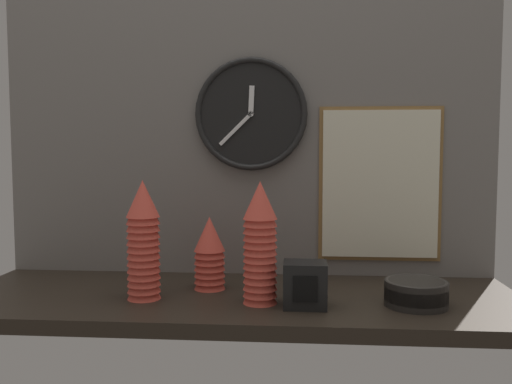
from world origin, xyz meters
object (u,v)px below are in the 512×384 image
at_px(cup_stack_center, 210,253).
at_px(napkin_dispenser, 305,285).
at_px(menu_board, 380,184).
at_px(cup_stack_center_left, 143,240).
at_px(bowl_stack_far_right, 416,292).
at_px(cup_stack_center_right, 260,243).
at_px(wall_clock, 251,114).

relative_size(cup_stack_center, napkin_dispenser, 1.81).
bearing_deg(cup_stack_center, menu_board, 20.93).
height_order(cup_stack_center_left, bowl_stack_far_right, cup_stack_center_left).
height_order(cup_stack_center_right, napkin_dispenser, cup_stack_center_right).
bearing_deg(cup_stack_center_right, bowl_stack_far_right, 0.86).
bearing_deg(napkin_dispenser, cup_stack_center_left, 174.41).
xyz_separation_m(cup_stack_center_right, menu_board, (0.36, 0.34, 0.14)).
height_order(wall_clock, napkin_dispenser, wall_clock).
relative_size(cup_stack_center_left, wall_clock, 0.90).
relative_size(wall_clock, menu_board, 0.73).
height_order(cup_stack_center, napkin_dispenser, cup_stack_center).
xyz_separation_m(menu_board, napkin_dispenser, (-0.24, -0.36, -0.24)).
xyz_separation_m(cup_stack_center_right, cup_stack_center, (-0.16, 0.14, -0.06)).
distance_m(bowl_stack_far_right, wall_clock, 0.75).
bearing_deg(bowl_stack_far_right, menu_board, 98.62).
distance_m(cup_stack_center_right, bowl_stack_far_right, 0.43).
distance_m(bowl_stack_far_right, napkin_dispenser, 0.29).
bearing_deg(cup_stack_center_right, wall_clock, 99.22).
height_order(bowl_stack_far_right, wall_clock, wall_clock).
height_order(cup_stack_center_left, napkin_dispenser, cup_stack_center_left).
distance_m(cup_stack_center_left, menu_board, 0.77).
xyz_separation_m(cup_stack_center_left, wall_clock, (0.27, 0.31, 0.36)).
height_order(cup_stack_center_right, menu_board, menu_board).
distance_m(cup_stack_center_left, bowl_stack_far_right, 0.75).
relative_size(menu_board, napkin_dispenser, 4.17).
bearing_deg(cup_stack_center, wall_clock, 60.90).
bearing_deg(wall_clock, cup_stack_center_left, -131.00).
relative_size(cup_stack_center_left, napkin_dispenser, 2.76).
bearing_deg(napkin_dispenser, cup_stack_center_right, 167.78).
bearing_deg(cup_stack_center, napkin_dispenser, -30.25).
distance_m(cup_stack_center_right, cup_stack_center, 0.22).
bearing_deg(cup_stack_center_left, menu_board, 24.97).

